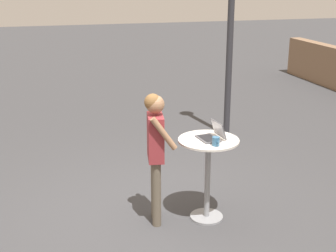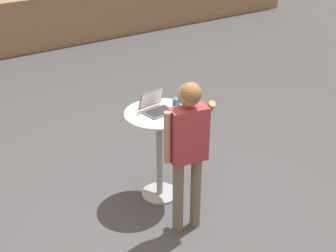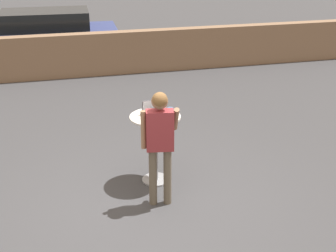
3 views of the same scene
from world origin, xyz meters
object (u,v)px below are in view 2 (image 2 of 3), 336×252
(laptop, at_px, (156,107))
(coffee_mug, at_px, (177,103))
(cafe_table, at_px, (159,139))
(standing_person, at_px, (188,141))

(laptop, height_order, coffee_mug, laptop)
(cafe_table, distance_m, coffee_mug, 0.44)
(coffee_mug, height_order, standing_person, standing_person)
(cafe_table, relative_size, standing_person, 0.64)
(standing_person, bearing_deg, laptop, 83.45)
(laptop, bearing_deg, standing_person, -96.55)
(laptop, height_order, standing_person, standing_person)
(cafe_table, bearing_deg, standing_person, -97.50)
(coffee_mug, bearing_deg, cafe_table, -179.11)
(laptop, distance_m, standing_person, 0.70)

